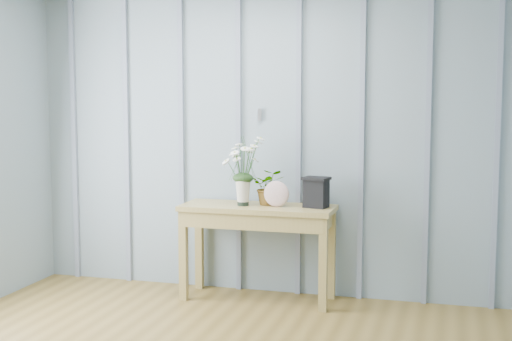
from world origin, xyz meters
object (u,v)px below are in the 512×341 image
(sideboard, at_px, (258,220))
(carved_box, at_px, (316,192))
(felt_disc_vessel, at_px, (276,194))
(daisy_vase, at_px, (243,161))

(sideboard, distance_m, carved_box, 0.52)
(sideboard, relative_size, carved_box, 5.10)
(felt_disc_vessel, relative_size, carved_box, 0.86)
(sideboard, distance_m, daisy_vase, 0.48)
(carved_box, bearing_deg, sideboard, -177.29)
(daisy_vase, relative_size, felt_disc_vessel, 2.77)
(daisy_vase, bearing_deg, sideboard, 17.79)
(sideboard, bearing_deg, carved_box, 2.71)
(sideboard, height_order, daisy_vase, daisy_vase)
(felt_disc_vessel, bearing_deg, sideboard, 172.18)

